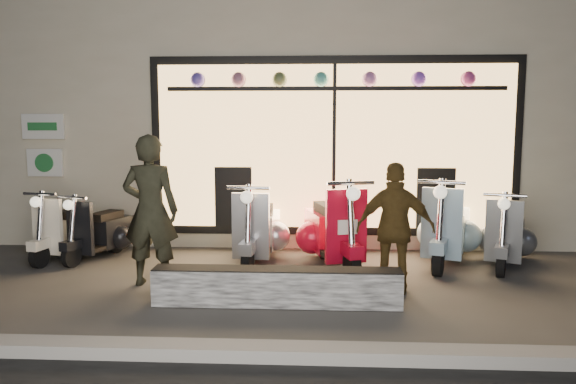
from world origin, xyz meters
name	(u,v)px	position (x,y,z in m)	size (l,w,h in m)	color
ground	(269,287)	(0.00, 0.00, 0.00)	(40.00, 40.00, 0.00)	#383533
kerb	(248,352)	(0.00, -2.00, 0.06)	(40.00, 0.25, 0.12)	slate
shop_building	(290,112)	(0.00, 4.98, 2.10)	(10.20, 6.23, 4.20)	beige
graffiti_barrier	(277,287)	(0.14, -0.65, 0.20)	(2.61, 0.28, 0.40)	black
scooter_silver	(259,230)	(-0.25, 1.25, 0.43)	(0.55, 1.51, 1.08)	black
scooter_red	(332,230)	(0.76, 1.10, 0.47)	(0.81, 1.63, 1.17)	black
scooter_black	(104,231)	(-2.49, 1.36, 0.37)	(0.68, 1.27, 0.91)	black
scooter_cream	(71,230)	(-2.97, 1.36, 0.38)	(0.60, 1.35, 0.96)	black
scooter_blue	(448,228)	(2.36, 1.35, 0.46)	(0.88, 1.60, 1.15)	black
scooter_grey	(506,235)	(3.12, 1.24, 0.40)	(0.79, 1.38, 1.00)	black
man	(150,211)	(-1.39, 0.02, 0.90)	(0.65, 0.43, 1.79)	black
woman	(395,228)	(1.44, -0.14, 0.74)	(0.87, 0.36, 1.48)	#543D1A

